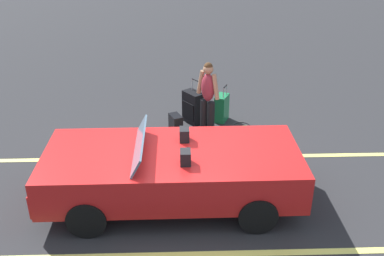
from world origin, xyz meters
TOP-DOWN VIEW (x-y plane):
  - ground_plane at (0.00, 0.00)m, footprint 80.00×80.00m
  - lot_line_near at (0.00, -1.39)m, footprint 18.00×0.12m
  - lot_line_mid at (0.00, 1.31)m, footprint 18.00×0.12m
  - convertible_car at (0.21, 0.00)m, footprint 4.15×1.86m
  - suitcase_large_black at (-0.44, -2.99)m, footprint 0.51×0.55m
  - suitcase_medium_bright at (-1.10, -3.07)m, footprint 0.38×0.46m
  - suitcase_small_carryon at (-0.05, -2.31)m, footprint 0.32×0.39m
  - duffel_bag at (-1.42, -2.08)m, footprint 0.62×0.69m
  - traveler_person at (-0.72, -2.30)m, footprint 0.49×0.49m

SIDE VIEW (x-z plane):
  - ground_plane at x=0.00m, z-range 0.00..0.00m
  - lot_line_near at x=0.00m, z-range 0.00..0.00m
  - lot_line_mid at x=0.00m, z-range 0.00..0.00m
  - duffel_bag at x=-1.42m, z-range -0.01..0.33m
  - suitcase_small_carryon at x=-0.05m, z-range 0.00..0.50m
  - suitcase_medium_bright at x=-1.10m, z-range -0.12..0.74m
  - suitcase_large_black at x=-0.44m, z-range -0.14..0.88m
  - convertible_car at x=0.21m, z-range -0.03..1.21m
  - traveler_person at x=-0.72m, z-range 0.10..1.76m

